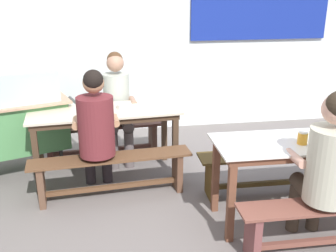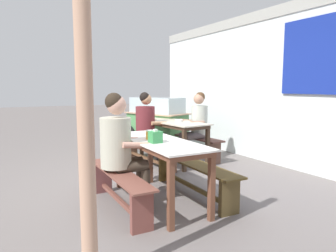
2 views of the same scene
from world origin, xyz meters
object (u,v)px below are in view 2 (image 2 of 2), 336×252
(person_near_front, at_px, (120,143))
(tissue_box, at_px, (155,137))
(bench_near_back, at_px, (193,173))
(soup_bowl, at_px, (179,121))
(dining_table_near, at_px, (158,147))
(food_cart, at_px, (156,119))
(condiment_jar, at_px, (149,135))
(bench_far_back, at_px, (193,143))
(wooden_support_post, at_px, (85,105))
(person_left_back_turned, at_px, (148,124))
(bench_near_front, at_px, (119,185))
(person_center_facing, at_px, (196,123))
(bench_far_front, at_px, (149,149))
(dining_table_far, at_px, (172,126))

(person_near_front, xyz_separation_m, tissue_box, (0.24, 0.34, 0.07))
(bench_near_back, xyz_separation_m, soup_bowl, (-1.54, 0.71, 0.50))
(dining_table_near, xyz_separation_m, bench_near_back, (0.01, 0.50, -0.39))
(food_cart, distance_m, condiment_jar, 3.15)
(food_cart, xyz_separation_m, person_near_front, (2.78, -1.88, 0.08))
(person_near_front, bearing_deg, food_cart, 145.85)
(bench_far_back, bearing_deg, soup_bowl, -62.29)
(food_cart, relative_size, condiment_jar, 16.46)
(condiment_jar, bearing_deg, wooden_support_post, -40.07)
(dining_table_near, height_order, wooden_support_post, wooden_support_post)
(bench_near_back, bearing_deg, person_left_back_turned, 172.68)
(food_cart, bearing_deg, dining_table_near, -26.54)
(bench_near_front, xyz_separation_m, person_left_back_turned, (-1.81, 1.24, 0.45))
(bench_near_front, height_order, person_center_facing, person_center_facing)
(bench_near_front, distance_m, tissue_box, 0.70)
(dining_table_near, distance_m, soup_bowl, 1.95)
(bench_far_front, relative_size, person_left_back_turned, 1.23)
(bench_near_back, xyz_separation_m, person_center_facing, (-1.59, 1.14, 0.44))
(person_center_facing, bearing_deg, soup_bowl, -82.81)
(dining_table_far, relative_size, bench_far_front, 1.02)
(bench_far_back, bearing_deg, person_near_front, -51.87)
(bench_near_front, height_order, wooden_support_post, wooden_support_post)
(dining_table_far, bearing_deg, bench_near_front, -44.46)
(food_cart, xyz_separation_m, person_center_facing, (1.29, 0.20, 0.04))
(food_cart, height_order, person_center_facing, person_center_facing)
(bench_far_back, xyz_separation_m, bench_near_back, (1.79, -1.19, -0.01))
(dining_table_near, xyz_separation_m, person_center_facing, (-1.58, 1.64, 0.05))
(bench_far_back, relative_size, condiment_jar, 13.37)
(dining_table_near, height_order, food_cart, food_cart)
(bench_near_front, distance_m, person_near_front, 0.49)
(food_cart, xyz_separation_m, person_left_back_turned, (1.05, -0.70, 0.05))
(person_near_front, height_order, person_center_facing, person_near_front)
(person_center_facing, distance_m, soup_bowl, 0.43)
(bench_far_back, distance_m, person_center_facing, 0.48)
(food_cart, xyz_separation_m, soup_bowl, (1.35, -0.22, 0.11))
(bench_near_front, distance_m, condiment_jar, 0.70)
(person_center_facing, distance_m, wooden_support_post, 3.99)
(dining_table_far, bearing_deg, person_left_back_turned, -100.78)
(bench_near_front, height_order, food_cart, food_cart)
(wooden_support_post, bearing_deg, tissue_box, 135.12)
(bench_far_front, distance_m, bench_near_front, 2.06)
(bench_far_front, relative_size, food_cart, 0.86)
(dining_table_far, xyz_separation_m, bench_near_front, (1.73, -1.69, -0.40))
(condiment_jar, height_order, soup_bowl, condiment_jar)
(dining_table_far, relative_size, wooden_support_post, 0.64)
(person_center_facing, bearing_deg, dining_table_near, -46.05)
(wooden_support_post, bearing_deg, soup_bowl, 138.85)
(bench_far_back, height_order, condiment_jar, condiment_jar)
(bench_far_front, relative_size, bench_near_back, 0.95)
(bench_near_front, bearing_deg, bench_far_back, 128.83)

